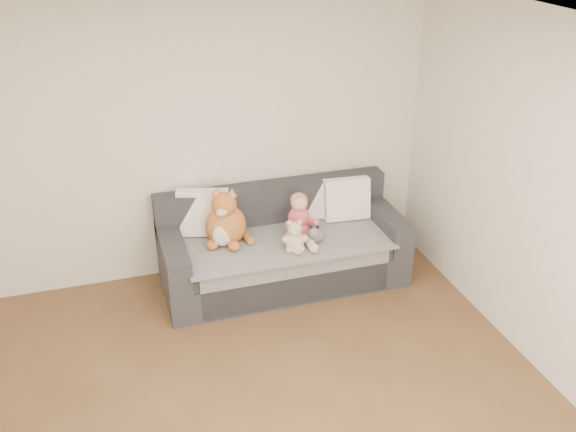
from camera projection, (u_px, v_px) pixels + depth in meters
The scene contains 10 objects.
room_shell at pixel (239, 255), 3.87m from camera, with size 5.00×5.00×5.00m.
sofa at pixel (282, 250), 5.92m from camera, with size 2.20×0.94×0.85m.
cushion_left at pixel (203, 212), 5.77m from camera, with size 0.50×0.33×0.44m.
cushion_right_back at pixel (315, 199), 6.10m from camera, with size 0.43×0.30×0.38m.
cushion_right_front at pixel (347, 199), 6.06m from camera, with size 0.45×0.23×0.41m.
toddler at pixel (300, 221), 5.69m from camera, with size 0.31×0.45×0.44m.
plush_cat at pixel (225, 222), 5.61m from camera, with size 0.42×0.39×0.55m.
teddy_bear at pixel (295, 238), 5.54m from camera, with size 0.23×0.18×0.29m.
plush_cow at pixel (314, 234), 5.69m from camera, with size 0.16×0.23×0.19m.
sippy_cup at pixel (288, 237), 5.67m from camera, with size 0.11×0.08×0.12m.
Camera 1 is at (-0.72, -2.87, 3.25)m, focal length 40.00 mm.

